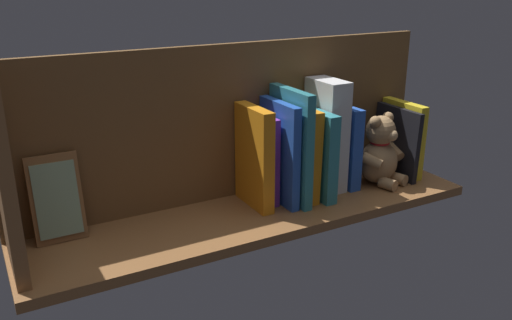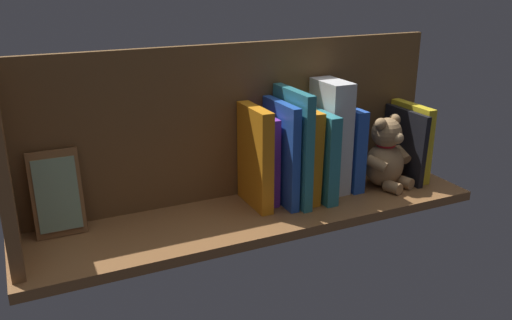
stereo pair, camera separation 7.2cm
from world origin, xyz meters
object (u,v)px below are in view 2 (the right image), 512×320
at_px(book_0, 410,141).
at_px(teddy_bear, 386,156).
at_px(dictionary_thick_white, 330,136).
at_px(picture_frame_leaning, 57,194).

height_order(book_0, teddy_bear, book_0).
relative_size(dictionary_thick_white, picture_frame_leaning, 1.54).
bearing_deg(teddy_bear, dictionary_thick_white, -32.85).
height_order(book_0, dictionary_thick_white, dictionary_thick_white).
bearing_deg(picture_frame_leaning, book_0, 176.96).
xyz_separation_m(teddy_bear, dictionary_thick_white, (0.14, -0.04, 0.06)).
xyz_separation_m(book_0, picture_frame_leaning, (0.87, -0.05, -0.01)).
distance_m(teddy_bear, dictionary_thick_white, 0.16).
bearing_deg(dictionary_thick_white, picture_frame_leaning, -2.98).
relative_size(teddy_bear, picture_frame_leaning, 1.02).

